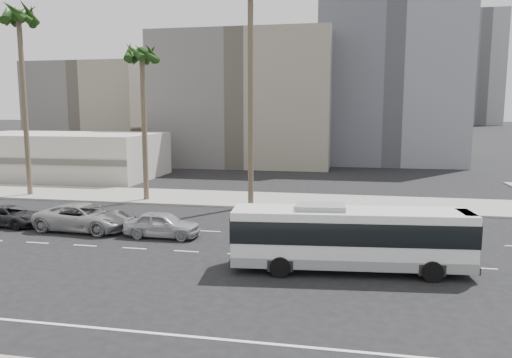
% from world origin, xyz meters
% --- Properties ---
extents(ground, '(700.00, 700.00, 0.00)m').
position_xyz_m(ground, '(0.00, 0.00, 0.00)').
color(ground, black).
rests_on(ground, ground).
extents(sidewalk_north, '(120.00, 7.00, 0.15)m').
position_xyz_m(sidewalk_north, '(0.00, 15.50, 0.07)').
color(sidewalk_north, gray).
rests_on(sidewalk_north, ground).
extents(commercial_low, '(22.00, 12.16, 5.00)m').
position_xyz_m(commercial_low, '(-30.00, 25.99, 2.50)').
color(commercial_low, beige).
rests_on(commercial_low, ground).
extents(midrise_beige_west, '(24.00, 18.00, 18.00)m').
position_xyz_m(midrise_beige_west, '(-12.00, 45.00, 9.00)').
color(midrise_beige_west, slate).
rests_on(midrise_beige_west, ground).
extents(midrise_gray_center, '(20.00, 20.00, 26.00)m').
position_xyz_m(midrise_gray_center, '(8.00, 52.00, 13.00)').
color(midrise_gray_center, slate).
rests_on(midrise_gray_center, ground).
extents(midrise_beige_far, '(18.00, 16.00, 15.00)m').
position_xyz_m(midrise_beige_far, '(-38.00, 50.00, 7.50)').
color(midrise_beige_far, slate).
rests_on(midrise_beige_far, ground).
extents(civic_tower, '(42.00, 42.00, 129.00)m').
position_xyz_m(civic_tower, '(-2.00, 250.00, 38.83)').
color(civic_tower, beige).
rests_on(civic_tower, ground).
extents(highrise_right, '(26.00, 26.00, 70.00)m').
position_xyz_m(highrise_right, '(45.00, 230.00, 35.00)').
color(highrise_right, slate).
rests_on(highrise_right, ground).
extents(highrise_far, '(22.00, 22.00, 60.00)m').
position_xyz_m(highrise_far, '(70.00, 260.00, 30.00)').
color(highrise_far, slate).
rests_on(highrise_far, ground).
extents(city_bus, '(11.30, 3.58, 3.19)m').
position_xyz_m(city_bus, '(2.68, -1.54, 1.68)').
color(city_bus, silver).
rests_on(city_bus, ground).
extents(car_a, '(1.87, 4.60, 1.56)m').
position_xyz_m(car_a, '(-8.41, 2.65, 0.78)').
color(car_a, '#A1A1A7').
rests_on(car_a, ground).
extents(car_b, '(3.19, 6.31, 1.71)m').
position_xyz_m(car_b, '(-13.91, 3.24, 0.85)').
color(car_b, '#969696').
rests_on(car_b, ground).
extents(car_c, '(2.63, 4.92, 1.31)m').
position_xyz_m(car_c, '(-19.41, 3.50, 0.66)').
color(car_c, black).
rests_on(car_c, ground).
extents(palm_mid, '(4.27, 4.27, 13.22)m').
position_xyz_m(palm_mid, '(-14.24, 13.60, 11.90)').
color(palm_mid, brown).
rests_on(palm_mid, ground).
extents(palm_far, '(4.89, 4.89, 16.80)m').
position_xyz_m(palm_far, '(-25.52, 13.95, 15.27)').
color(palm_far, brown).
rests_on(palm_far, ground).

